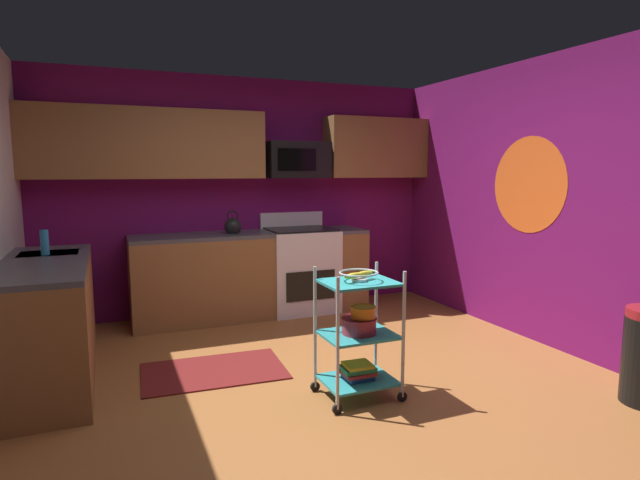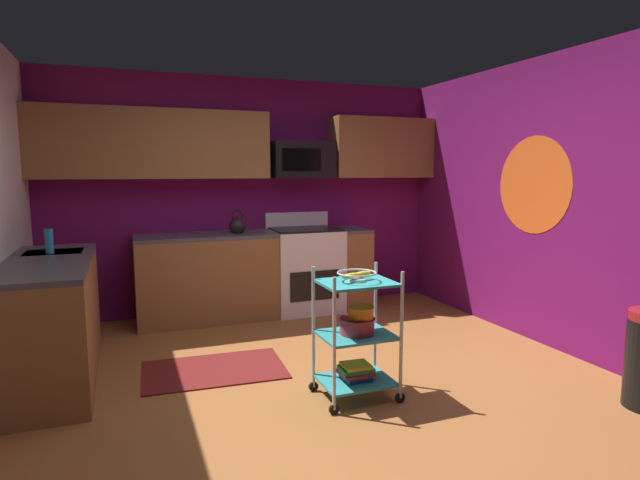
{
  "view_description": "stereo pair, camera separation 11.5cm",
  "coord_description": "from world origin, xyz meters",
  "views": [
    {
      "loc": [
        -1.47,
        -3.33,
        1.58
      ],
      "look_at": [
        0.06,
        0.34,
        1.05
      ],
      "focal_mm": 29.19,
      "sensor_mm": 36.0,
      "label": 1
    },
    {
      "loc": [
        -1.36,
        -3.38,
        1.58
      ],
      "look_at": [
        0.06,
        0.34,
        1.05
      ],
      "focal_mm": 29.19,
      "sensor_mm": 36.0,
      "label": 2
    }
  ],
  "objects": [
    {
      "name": "floor_rug",
      "position": [
        -0.73,
        0.63,
        0.01
      ],
      "size": [
        1.14,
        0.76,
        0.01
      ],
      "primitive_type": "cube",
      "rotation": [
        0.0,
        0.0,
        -0.05
      ],
      "color": "maroon",
      "rests_on": "ground"
    },
    {
      "name": "oven_range",
      "position": [
        0.55,
        2.1,
        0.48
      ],
      "size": [
        0.76,
        0.65,
        1.1
      ],
      "color": "white",
      "rests_on": "ground"
    },
    {
      "name": "wall_flower_decal",
      "position": [
        2.2,
        0.41,
        1.45
      ],
      "size": [
        0.0,
        0.9,
        0.9
      ],
      "primitive_type": "cylinder",
      "rotation": [
        0.0,
        1.57,
        0.0
      ],
      "color": "#E5591E"
    },
    {
      "name": "upper_cabinets",
      "position": [
        -0.12,
        2.23,
        1.85
      ],
      "size": [
        4.4,
        0.33,
        0.7
      ],
      "color": "brown"
    },
    {
      "name": "wall_right",
      "position": [
        2.23,
        0.0,
        1.3
      ],
      "size": [
        0.06,
        4.8,
        2.6
      ],
      "primitive_type": "cube",
      "color": "#6B1156",
      "rests_on": "ground"
    },
    {
      "name": "rolling_cart",
      "position": [
        0.12,
        -0.21,
        0.45
      ],
      "size": [
        0.56,
        0.41,
        0.91
      ],
      "color": "silver",
      "rests_on": "ground"
    },
    {
      "name": "mixing_bowl_large",
      "position": [
        0.13,
        -0.21,
        0.52
      ],
      "size": [
        0.25,
        0.25,
        0.11
      ],
      "color": "maroon",
      "rests_on": "rolling_cart"
    },
    {
      "name": "wall_back",
      "position": [
        0.0,
        2.43,
        1.3
      ],
      "size": [
        4.52,
        0.06,
        2.6
      ],
      "primitive_type": "cube",
      "color": "#6B1156",
      "rests_on": "ground"
    },
    {
      "name": "counter_run",
      "position": [
        -0.78,
        1.62,
        0.46
      ],
      "size": [
        3.47,
        2.35,
        0.92
      ],
      "color": "brown",
      "rests_on": "ground"
    },
    {
      "name": "mixing_bowl_small",
      "position": [
        0.15,
        -0.23,
        0.62
      ],
      "size": [
        0.18,
        0.18,
        0.08
      ],
      "color": "orange",
      "rests_on": "rolling_cart"
    },
    {
      "name": "floor",
      "position": [
        0.0,
        0.0,
        -0.02
      ],
      "size": [
        4.4,
        4.8,
        0.04
      ],
      "primitive_type": "cube",
      "color": "#995B2D",
      "rests_on": "ground"
    },
    {
      "name": "dish_soap_bottle",
      "position": [
        -1.92,
        1.25,
        1.02
      ],
      "size": [
        0.06,
        0.06,
        0.2
      ],
      "primitive_type": "cylinder",
      "color": "#2D8CBF",
      "rests_on": "counter_run"
    },
    {
      "name": "kettle",
      "position": [
        -0.21,
        2.1,
        1.0
      ],
      "size": [
        0.21,
        0.18,
        0.26
      ],
      "color": "black",
      "rests_on": "counter_run"
    },
    {
      "name": "book_stack",
      "position": [
        0.12,
        -0.21,
        0.19
      ],
      "size": [
        0.23,
        0.18,
        0.11
      ],
      "color": "#1E4C8C",
      "rests_on": "rolling_cart"
    },
    {
      "name": "microwave",
      "position": [
        0.55,
        2.21,
        1.7
      ],
      "size": [
        0.7,
        0.39,
        0.4
      ],
      "color": "black"
    },
    {
      "name": "fruit_bowl",
      "position": [
        0.12,
        -0.21,
        0.88
      ],
      "size": [
        0.27,
        0.27,
        0.07
      ],
      "color": "silver",
      "rests_on": "rolling_cart"
    }
  ]
}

